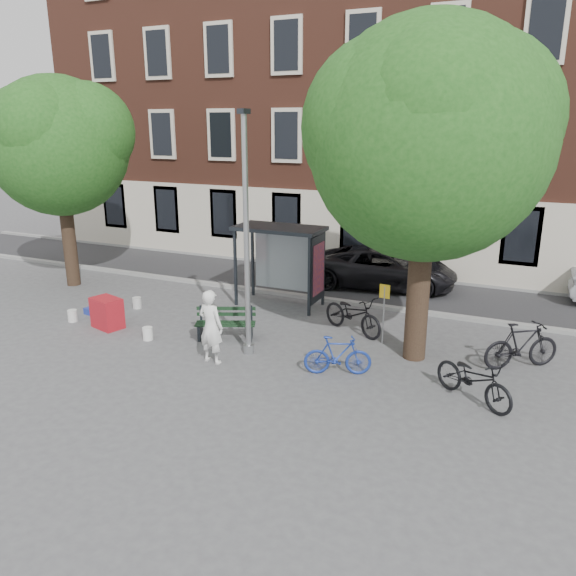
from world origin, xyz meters
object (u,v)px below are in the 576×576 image
Objects in this scene: bench at (226,325)px; bike_a at (353,314)px; lamppost at (247,249)px; notice_sign at (384,303)px; car_dark at (383,267)px; painter at (211,327)px; bike_b at (338,355)px; bus_shelter at (292,249)px; bike_d at (522,345)px; bike_c at (474,379)px; red_stand at (107,313)px.

bike_a is at bearing 7.86° from bench.
lamppost reaches higher than notice_sign.
lamppost is 3.67× the size of notice_sign.
car_dark is at bearing 78.45° from lamppost.
painter reaches higher than bike_a.
notice_sign is (3.00, 2.11, -1.62)m from lamppost.
bike_a reaches higher than bike_b.
bus_shelter is at bearing 140.84° from car_dark.
bench is at bearing 63.58° from bike_d.
painter reaches higher than notice_sign.
bike_a is at bearing -30.62° from bus_shelter.
painter is 7.62m from bike_d.
painter is 3.21m from bike_b.
bike_c is 10.34m from red_stand.
painter is 0.96× the size of bike_d.
bike_d is 11.35m from red_stand.
bike_a is at bearing 52.02° from lamppost.
bench is (-0.52, 1.56, -0.56)m from painter.
bench is at bearing 152.20° from car_dark.
red_stand is (-10.34, 0.30, -0.08)m from bike_c.
bike_c is at bearing -35.91° from notice_sign.
painter is (-0.57, -0.89, -1.84)m from lamppost.
painter is 0.93× the size of bike_c.
red_stand is 0.54× the size of notice_sign.
bike_b is 7.23m from red_stand.
bike_c is (6.75, -1.01, 0.14)m from bench.
notice_sign reaches higher than bike_c.
bike_b is 0.31× the size of car_dark.
bike_b is 0.79× the size of bike_c.
bus_shelter is 3.79m from bench.
notice_sign is at bearing -88.16° from bike_a.
car_dark is at bearing 61.92° from bike_c.
red_stand is at bearing -4.67° from painter.
bench is at bearing -153.83° from notice_sign.
bus_shelter reaches higher than bench.
bike_b is (3.15, -4.36, -1.43)m from bus_shelter.
bike_b is 0.82× the size of bike_d.
red_stand is (-7.22, 0.23, -0.03)m from bike_b.
bike_c is 0.39× the size of car_dark.
bench is 6.82m from bike_c.
bike_d is at bearing -71.91° from bike_a.
bus_shelter reaches higher than bike_b.
car_dark is (1.53, 7.47, -2.05)m from lamppost.
bike_c is (3.66, -2.90, -0.03)m from bike_a.
bench is 0.80× the size of bike_a.
painter is 8.62m from car_dark.
lamppost is at bearing 120.60° from bike_c.
lamppost is 2.85× the size of bike_a.
bike_b is at bearing -37.99° from bench.
bike_c is at bearing -102.46° from bike_a.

